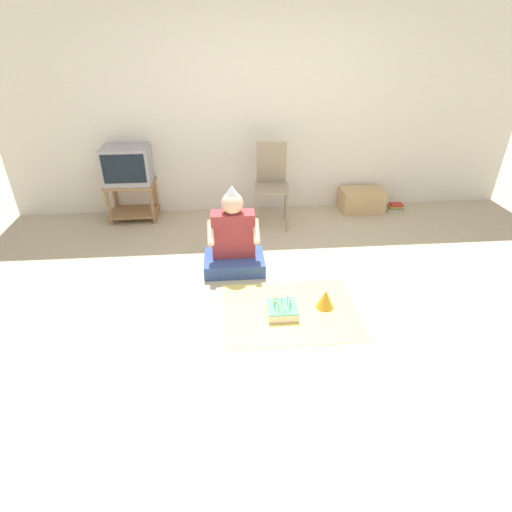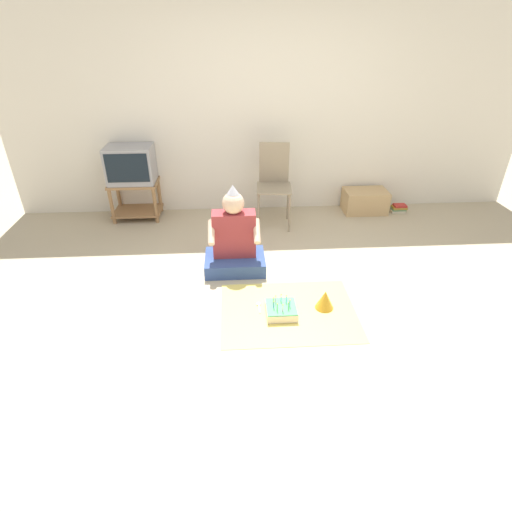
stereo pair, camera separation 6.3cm
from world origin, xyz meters
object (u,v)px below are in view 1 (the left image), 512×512
object	(u,v)px
book_pile	(395,207)
birthday_cake	(282,310)
cardboard_box_stack	(361,200)
tv	(127,165)
folding_chair	(271,179)
party_hat_blue	(325,299)
person_seated	(234,243)

from	to	relation	value
book_pile	birthday_cake	bearing A→B (deg)	-131.35
cardboard_box_stack	book_pile	distance (m)	0.46
tv	cardboard_box_stack	world-z (taller)	tv
tv	folding_chair	size ratio (longest dim) A/B	0.57
party_hat_blue	person_seated	bearing A→B (deg)	136.30
folding_chair	birthday_cake	size ratio (longest dim) A/B	3.77
folding_chair	person_seated	distance (m)	1.19
folding_chair	party_hat_blue	world-z (taller)	folding_chair
tv	party_hat_blue	xyz separation A→B (m)	(1.97, -2.03, -0.60)
party_hat_blue	tv	bearing A→B (deg)	134.13
person_seated	party_hat_blue	xyz separation A→B (m)	(0.76, -0.73, -0.19)
person_seated	cardboard_box_stack	bearing A→B (deg)	37.11
folding_chair	tv	bearing A→B (deg)	171.42
person_seated	party_hat_blue	distance (m)	1.07
tv	cardboard_box_stack	size ratio (longest dim) A/B	1.00
folding_chair	party_hat_blue	distance (m)	1.86
cardboard_box_stack	birthday_cake	world-z (taller)	cardboard_box_stack
birthday_cake	party_hat_blue	bearing A→B (deg)	9.47
cardboard_box_stack	book_pile	size ratio (longest dim) A/B	2.83
tv	folding_chair	xyz separation A→B (m)	(1.70, -0.26, -0.13)
cardboard_box_stack	party_hat_blue	world-z (taller)	cardboard_box_stack
book_pile	person_seated	world-z (taller)	person_seated
folding_chair	person_seated	size ratio (longest dim) A/B	1.11
folding_chair	birthday_cake	distance (m)	1.91
folding_chair	birthday_cake	bearing A→B (deg)	-93.65
cardboard_box_stack	birthday_cake	xyz separation A→B (m)	(-1.35, -2.10, -0.10)
party_hat_blue	folding_chair	bearing A→B (deg)	98.59
cardboard_box_stack	person_seated	distance (m)	2.16
cardboard_box_stack	birthday_cake	size ratio (longest dim) A/B	2.14
birthday_cake	tv	bearing A→B (deg)	127.10
folding_chair	party_hat_blue	xyz separation A→B (m)	(0.27, -1.78, -0.46)
tv	cardboard_box_stack	bearing A→B (deg)	-0.05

